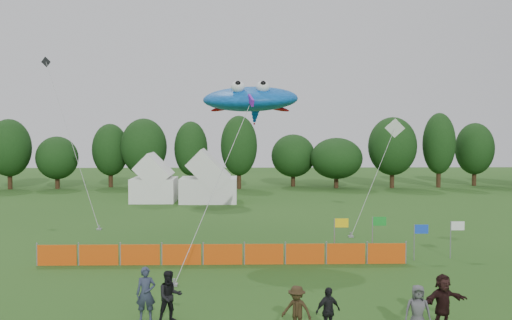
{
  "coord_description": "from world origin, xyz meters",
  "views": [
    {
      "loc": [
        -0.6,
        -19.28,
        6.53
      ],
      "look_at": [
        0.0,
        6.0,
        5.2
      ],
      "focal_mm": 40.0,
      "sensor_mm": 36.0,
      "label": 1
    }
  ],
  "objects_px": {
    "tent_right": "(209,182)",
    "spectator_c": "(297,310)",
    "tent_left": "(154,182)",
    "stingray_kite": "(251,100)",
    "spectator_f": "(443,301)",
    "spectator_a": "(146,294)",
    "spectator_b": "(170,296)",
    "spectator_d": "(328,311)",
    "spectator_e": "(418,311)",
    "barrier_fence": "(223,254)"
  },
  "relations": [
    {
      "from": "stingray_kite",
      "to": "spectator_d",
      "type": "bearing_deg",
      "value": -80.84
    },
    {
      "from": "tent_left",
      "to": "spectator_e",
      "type": "height_order",
      "value": "tent_left"
    },
    {
      "from": "spectator_b",
      "to": "spectator_f",
      "type": "height_order",
      "value": "spectator_f"
    },
    {
      "from": "barrier_fence",
      "to": "spectator_e",
      "type": "height_order",
      "value": "spectator_e"
    },
    {
      "from": "spectator_e",
      "to": "spectator_f",
      "type": "relative_size",
      "value": 0.92
    },
    {
      "from": "spectator_c",
      "to": "tent_right",
      "type": "bearing_deg",
      "value": 125.25
    },
    {
      "from": "spectator_d",
      "to": "spectator_e",
      "type": "relative_size",
      "value": 0.93
    },
    {
      "from": "spectator_e",
      "to": "spectator_c",
      "type": "bearing_deg",
      "value": -176.09
    },
    {
      "from": "stingray_kite",
      "to": "spectator_e",
      "type": "bearing_deg",
      "value": -70.41
    },
    {
      "from": "spectator_b",
      "to": "spectator_e",
      "type": "distance_m",
      "value": 8.16
    },
    {
      "from": "spectator_a",
      "to": "spectator_b",
      "type": "distance_m",
      "value": 0.87
    },
    {
      "from": "spectator_a",
      "to": "spectator_c",
      "type": "xyz_separation_m",
      "value": [
        5.05,
        -1.53,
        -0.13
      ]
    },
    {
      "from": "spectator_a",
      "to": "stingray_kite",
      "type": "xyz_separation_m",
      "value": [
        3.78,
        12.39,
        7.29
      ]
    },
    {
      "from": "spectator_b",
      "to": "spectator_e",
      "type": "height_order",
      "value": "spectator_b"
    },
    {
      "from": "tent_right",
      "to": "spectator_c",
      "type": "height_order",
      "value": "tent_right"
    },
    {
      "from": "spectator_b",
      "to": "spectator_c",
      "type": "bearing_deg",
      "value": -37.8
    },
    {
      "from": "spectator_f",
      "to": "tent_left",
      "type": "bearing_deg",
      "value": 94.25
    },
    {
      "from": "tent_left",
      "to": "tent_right",
      "type": "xyz_separation_m",
      "value": [
        5.0,
        -0.45,
        0.05
      ]
    },
    {
      "from": "spectator_b",
      "to": "stingray_kite",
      "type": "distance_m",
      "value": 14.87
    },
    {
      "from": "spectator_b",
      "to": "spectator_c",
      "type": "xyz_separation_m",
      "value": [
        4.2,
        -1.32,
        -0.09
      ]
    },
    {
      "from": "barrier_fence",
      "to": "spectator_e",
      "type": "distance_m",
      "value": 11.8
    },
    {
      "from": "tent_left",
      "to": "spectator_f",
      "type": "xyz_separation_m",
      "value": [
        14.66,
        -33.7,
        -0.89
      ]
    },
    {
      "from": "spectator_b",
      "to": "spectator_e",
      "type": "relative_size",
      "value": 1.06
    },
    {
      "from": "spectator_b",
      "to": "stingray_kite",
      "type": "xyz_separation_m",
      "value": [
        2.94,
        12.6,
        7.33
      ]
    },
    {
      "from": "spectator_a",
      "to": "spectator_e",
      "type": "xyz_separation_m",
      "value": [
        8.84,
        -1.82,
        -0.09
      ]
    },
    {
      "from": "tent_right",
      "to": "spectator_d",
      "type": "distance_m",
      "value": 34.29
    },
    {
      "from": "spectator_a",
      "to": "spectator_d",
      "type": "distance_m",
      "value": 6.25
    },
    {
      "from": "barrier_fence",
      "to": "spectator_f",
      "type": "bearing_deg",
      "value": -50.26
    },
    {
      "from": "tent_right",
      "to": "spectator_d",
      "type": "bearing_deg",
      "value": -80.3
    },
    {
      "from": "tent_left",
      "to": "spectator_d",
      "type": "distance_m",
      "value": 35.91
    },
    {
      "from": "spectator_f",
      "to": "spectator_a",
      "type": "bearing_deg",
      "value": 154.65
    },
    {
      "from": "spectator_c",
      "to": "spectator_e",
      "type": "xyz_separation_m",
      "value": [
        3.79,
        -0.29,
        0.04
      ]
    },
    {
      "from": "tent_left",
      "to": "stingray_kite",
      "type": "relative_size",
      "value": 0.27
    },
    {
      "from": "spectator_c",
      "to": "stingray_kite",
      "type": "xyz_separation_m",
      "value": [
        -1.27,
        13.92,
        7.42
      ]
    },
    {
      "from": "spectator_a",
      "to": "spectator_b",
      "type": "relative_size",
      "value": 1.04
    },
    {
      "from": "spectator_b",
      "to": "spectator_d",
      "type": "relative_size",
      "value": 1.14
    },
    {
      "from": "spectator_b",
      "to": "spectator_c",
      "type": "relative_size",
      "value": 1.11
    },
    {
      "from": "barrier_fence",
      "to": "spectator_c",
      "type": "xyz_separation_m",
      "value": [
        2.69,
        -9.56,
        0.29
      ]
    },
    {
      "from": "tent_left",
      "to": "tent_right",
      "type": "height_order",
      "value": "tent_right"
    },
    {
      "from": "tent_left",
      "to": "spectator_a",
      "type": "bearing_deg",
      "value": -81.74
    },
    {
      "from": "spectator_c",
      "to": "stingray_kite",
      "type": "relative_size",
      "value": 0.11
    },
    {
      "from": "spectator_d",
      "to": "stingray_kite",
      "type": "xyz_separation_m",
      "value": [
        -2.26,
        13.99,
        7.44
      ]
    },
    {
      "from": "barrier_fence",
      "to": "stingray_kite",
      "type": "xyz_separation_m",
      "value": [
        1.42,
        4.36,
        7.71
      ]
    },
    {
      "from": "tent_left",
      "to": "spectator_b",
      "type": "relative_size",
      "value": 2.29
    },
    {
      "from": "spectator_a",
      "to": "spectator_d",
      "type": "relative_size",
      "value": 1.19
    },
    {
      "from": "barrier_fence",
      "to": "spectator_e",
      "type": "xyz_separation_m",
      "value": [
        6.48,
        -9.86,
        0.33
      ]
    },
    {
      "from": "barrier_fence",
      "to": "stingray_kite",
      "type": "relative_size",
      "value": 1.2
    },
    {
      "from": "barrier_fence",
      "to": "spectator_f",
      "type": "xyz_separation_m",
      "value": [
        7.56,
        -9.09,
        0.4
      ]
    },
    {
      "from": "spectator_d",
      "to": "spectator_c",
      "type": "bearing_deg",
      "value": 149.75
    },
    {
      "from": "barrier_fence",
      "to": "spectator_a",
      "type": "distance_m",
      "value": 8.38
    }
  ]
}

